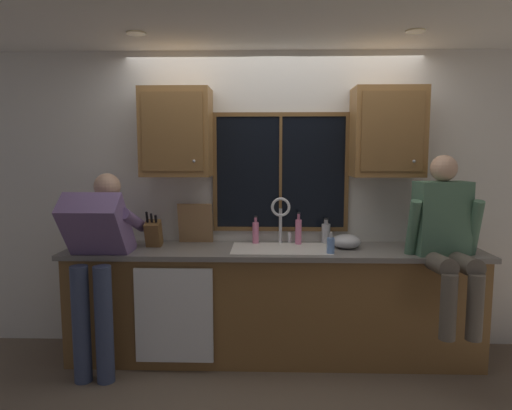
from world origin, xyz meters
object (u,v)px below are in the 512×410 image
object	(u,v)px
person_standing	(98,252)
person_sitting_on_counter	(446,233)
cutting_board	(195,223)
bottle_green_glass	(256,232)
mixing_bowl	(346,241)
bottle_amber_small	(298,231)
soap_dispenser	(331,245)
bottle_tall_clear	(326,233)
knife_block	(154,234)

from	to	relation	value
person_standing	person_sitting_on_counter	distance (m)	2.62
cutting_board	bottle_green_glass	xyz separation A→B (m)	(0.52, -0.01, -0.07)
mixing_bowl	bottle_amber_small	xyz separation A→B (m)	(-0.38, 0.14, 0.06)
person_sitting_on_counter	soap_dispenser	xyz separation A→B (m)	(-0.84, 0.10, -0.12)
mixing_bowl	bottle_tall_clear	xyz separation A→B (m)	(-0.14, 0.20, 0.04)
soap_dispenser	bottle_green_glass	bearing A→B (deg)	147.59
knife_block	bottle_tall_clear	bearing A→B (deg)	7.95
bottle_amber_small	knife_block	bearing A→B (deg)	-173.31
mixing_bowl	soap_dispenser	bearing A→B (deg)	-126.64
soap_dispenser	person_standing	bearing A→B (deg)	-175.83
mixing_bowl	soap_dispenser	distance (m)	0.26
mixing_bowl	bottle_amber_small	distance (m)	0.41
soap_dispenser	bottle_green_glass	distance (m)	0.70
person_standing	person_sitting_on_counter	xyz separation A→B (m)	(2.61, 0.03, 0.15)
cutting_board	bottle_green_glass	size ratio (longest dim) A/B	1.47
cutting_board	bottle_tall_clear	xyz separation A→B (m)	(1.12, 0.02, -0.08)
cutting_board	soap_dispenser	bearing A→B (deg)	-19.09
person_standing	mixing_bowl	xyz separation A→B (m)	(1.93, 0.34, 0.02)
person_standing	bottle_tall_clear	bearing A→B (deg)	16.75
bottle_green_glass	bottle_amber_small	world-z (taller)	bottle_amber_small
mixing_bowl	bottle_green_glass	size ratio (longest dim) A/B	0.99
knife_block	soap_dispenser	distance (m)	1.45
cutting_board	mixing_bowl	xyz separation A→B (m)	(1.27, -0.17, -0.12)
person_standing	bottle_green_glass	xyz separation A→B (m)	(1.18, 0.51, 0.07)
person_standing	knife_block	size ratio (longest dim) A/B	4.77
knife_block	bottle_tall_clear	distance (m)	1.46
knife_block	bottle_amber_small	world-z (taller)	knife_block
cutting_board	bottle_tall_clear	size ratio (longest dim) A/B	1.61
bottle_green_glass	bottle_amber_small	size ratio (longest dim) A/B	0.87
bottle_amber_small	cutting_board	bearing A→B (deg)	177.61
knife_block	bottle_green_glass	xyz separation A→B (m)	(0.84, 0.17, -0.01)
person_standing	cutting_board	bearing A→B (deg)	37.84
person_standing	bottle_tall_clear	distance (m)	1.87
bottle_tall_clear	cutting_board	bearing A→B (deg)	-178.79
bottle_amber_small	mixing_bowl	bearing A→B (deg)	-19.70
person_standing	bottle_amber_small	distance (m)	1.62
knife_block	soap_dispenser	world-z (taller)	knife_block
mixing_bowl	person_standing	bearing A→B (deg)	-170.02
person_sitting_on_counter	bottle_amber_small	distance (m)	1.16
person_sitting_on_counter	bottle_green_glass	world-z (taller)	person_sitting_on_counter
person_standing	person_sitting_on_counter	world-z (taller)	person_sitting_on_counter
knife_block	bottle_amber_small	distance (m)	1.21
knife_block	cutting_board	xyz separation A→B (m)	(0.32, 0.18, 0.06)
cutting_board	mixing_bowl	size ratio (longest dim) A/B	1.49
person_sitting_on_counter	person_standing	bearing A→B (deg)	-179.35
bottle_green_glass	bottle_amber_small	distance (m)	0.37
person_sitting_on_counter	cutting_board	distance (m)	2.01
bottle_green_glass	bottle_amber_small	xyz separation A→B (m)	(0.37, -0.03, 0.02)
person_standing	cutting_board	xyz separation A→B (m)	(0.66, 0.51, 0.14)
knife_block	cutting_board	bearing A→B (deg)	29.07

